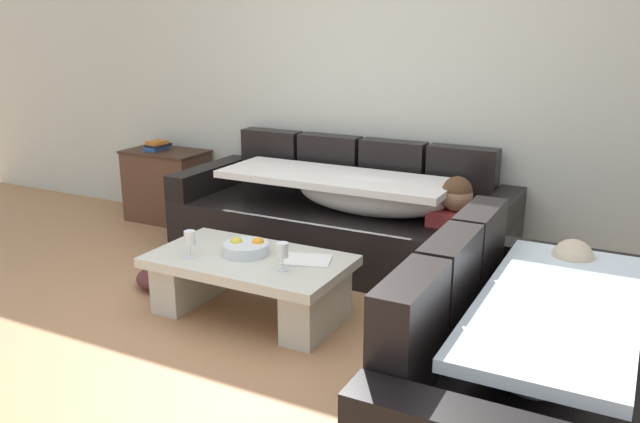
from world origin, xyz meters
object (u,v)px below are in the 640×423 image
at_px(coffee_table, 250,279).
at_px(crumpled_garment, 160,277).
at_px(couch_near_window, 529,372).
at_px(couch_along_wall, 346,220).
at_px(wine_glass_near_left, 190,239).
at_px(open_magazine, 307,260).
at_px(book_stack_on_cabinet, 157,146).
at_px(fruit_bowl, 246,248).
at_px(wine_glass_near_right, 282,251).
at_px(side_cabinet, 167,186).

height_order(coffee_table, crumpled_garment, coffee_table).
height_order(couch_near_window, coffee_table, couch_near_window).
relative_size(couch_along_wall, wine_glass_near_left, 15.07).
distance_m(wine_glass_near_left, open_magazine, 0.71).
height_order(open_magazine, crumpled_garment, open_magazine).
bearing_deg(couch_near_window, open_magazine, 65.80).
bearing_deg(book_stack_on_cabinet, fruit_bowl, -35.88).
bearing_deg(coffee_table, crumpled_garment, 172.45).
bearing_deg(fruit_bowl, open_magazine, 9.85).
relative_size(couch_near_window, wine_glass_near_left, 11.10).
height_order(couch_along_wall, wine_glass_near_right, couch_along_wall).
distance_m(couch_near_window, book_stack_on_cabinet, 4.05).
height_order(fruit_bowl, wine_glass_near_right, wine_glass_near_right).
distance_m(couch_along_wall, wine_glass_near_left, 1.36).
distance_m(couch_near_window, wine_glass_near_right, 1.52).
xyz_separation_m(couch_along_wall, open_magazine, (0.22, -1.01, 0.06)).
xyz_separation_m(wine_glass_near_left, wine_glass_near_right, (0.60, 0.07, 0.00)).
bearing_deg(wine_glass_near_left, coffee_table, 28.58).
xyz_separation_m(couch_along_wall, crumpled_garment, (-0.93, -1.01, -0.27)).
distance_m(couch_near_window, crumpled_garment, 2.64).
relative_size(couch_near_window, wine_glass_near_right, 11.10).
relative_size(couch_along_wall, book_stack_on_cabinet, 11.20).
relative_size(couch_near_window, crumpled_garment, 4.61).
height_order(couch_near_window, wine_glass_near_right, couch_near_window).
relative_size(coffee_table, fruit_bowl, 4.29).
distance_m(open_magazine, crumpled_garment, 1.19).
xyz_separation_m(open_magazine, crumpled_garment, (-1.15, 0.01, -0.33)).
xyz_separation_m(open_magazine, side_cabinet, (-2.10, 1.24, -0.06)).
relative_size(couch_near_window, fruit_bowl, 6.58).
height_order(coffee_table, fruit_bowl, fruit_bowl).
distance_m(wine_glass_near_left, side_cabinet, 2.10).
relative_size(couch_along_wall, coffee_table, 2.08).
relative_size(coffee_table, side_cabinet, 1.67).
bearing_deg(couch_near_window, crumpled_garment, 76.03).
xyz_separation_m(couch_along_wall, wine_glass_near_right, (0.17, -1.21, 0.17)).
bearing_deg(wine_glass_near_left, wine_glass_near_right, 6.64).
height_order(side_cabinet, crumpled_garment, side_cabinet).
bearing_deg(coffee_table, couch_along_wall, 83.92).
bearing_deg(coffee_table, side_cabinet, 142.74).
distance_m(couch_near_window, coffee_table, 1.82).
distance_m(fruit_bowl, wine_glass_near_right, 0.37).
bearing_deg(crumpled_garment, side_cabinet, 127.69).
xyz_separation_m(fruit_bowl, crumpled_garment, (-0.76, 0.07, -0.36)).
height_order(couch_near_window, crumpled_garment, couch_near_window).
xyz_separation_m(open_magazine, book_stack_on_cabinet, (-2.18, 1.23, 0.29)).
height_order(wine_glass_near_right, crumpled_garment, wine_glass_near_right).
bearing_deg(fruit_bowl, couch_along_wall, 81.47).
bearing_deg(wine_glass_near_right, open_magazine, 76.04).
bearing_deg(book_stack_on_cabinet, open_magazine, -29.44).
height_order(couch_along_wall, crumpled_garment, couch_along_wall).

